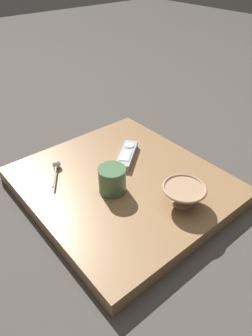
% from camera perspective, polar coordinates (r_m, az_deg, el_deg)
% --- Properties ---
extents(ground_plane, '(6.00, 6.00, 0.00)m').
position_cam_1_polar(ground_plane, '(1.00, -0.63, -4.25)').
color(ground_plane, '#47423D').
extents(table, '(0.57, 0.62, 0.05)m').
position_cam_1_polar(table, '(0.98, -0.64, -3.18)').
color(table, '#936D47').
rests_on(table, ground).
extents(cereal_bowl, '(0.12, 0.12, 0.06)m').
position_cam_1_polar(cereal_bowl, '(0.87, 10.72, -4.87)').
color(cereal_bowl, tan).
rests_on(cereal_bowl, table).
extents(coffee_mug, '(0.08, 0.08, 0.08)m').
position_cam_1_polar(coffee_mug, '(0.90, -2.62, -2.20)').
color(coffee_mug, '#4C724C').
rests_on(coffee_mug, table).
extents(teaspoon, '(0.08, 0.11, 0.03)m').
position_cam_1_polar(teaspoon, '(1.02, -12.92, 0.35)').
color(teaspoon, silver).
rests_on(teaspoon, table).
extents(tv_remote_near, '(0.15, 0.13, 0.03)m').
position_cam_1_polar(tv_remote_near, '(1.05, 0.18, 2.43)').
color(tv_remote_near, '#9E9EA3').
rests_on(tv_remote_near, table).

